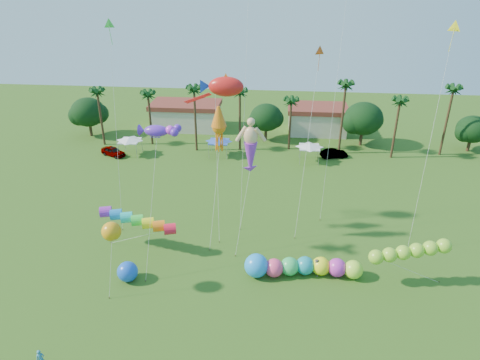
# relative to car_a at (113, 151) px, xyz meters

# --- Properties ---
(ground) EXTENTS (160.00, 160.00, 0.00)m
(ground) POSITION_rel_car_a_xyz_m (22.70, -35.37, -0.72)
(ground) COLOR #285116
(ground) RESTS_ON ground
(tree_line) EXTENTS (69.46, 8.91, 11.00)m
(tree_line) POSITION_rel_car_a_xyz_m (26.26, 8.62, 3.55)
(tree_line) COLOR #3A2819
(tree_line) RESTS_ON ground
(buildings_row) EXTENTS (35.00, 7.00, 4.00)m
(buildings_row) POSITION_rel_car_a_xyz_m (19.61, 14.63, 1.28)
(buildings_row) COLOR beige
(buildings_row) RESTS_ON ground
(tent_row) EXTENTS (31.00, 4.00, 0.60)m
(tent_row) POSITION_rel_car_a_xyz_m (16.70, 0.96, 2.03)
(tent_row) COLOR white
(tent_row) RESTS_ON ground
(car_a) EXTENTS (4.55, 3.44, 1.44)m
(car_a) POSITION_rel_car_a_xyz_m (0.00, 0.00, 0.00)
(car_a) COLOR #4C4C54
(car_a) RESTS_ON ground
(car_b) EXTENTS (4.42, 2.48, 1.38)m
(car_b) POSITION_rel_car_a_xyz_m (34.71, 2.66, -0.03)
(car_b) COLOR #4C4C54
(car_b) RESTS_ON ground
(spectator_a) EXTENTS (0.69, 0.61, 1.58)m
(spectator_a) POSITION_rel_car_a_xyz_m (9.53, -39.73, 0.07)
(spectator_a) COLOR teal
(spectator_a) RESTS_ON ground
(spectator_b) EXTENTS (1.01, 1.09, 1.81)m
(spectator_b) POSITION_rel_car_a_xyz_m (30.15, -27.08, 0.18)
(spectator_b) COLOR gray
(spectator_b) RESTS_ON ground
(caterpillar_inflatable) EXTENTS (11.28, 2.99, 2.29)m
(caterpillar_inflatable) POSITION_rel_car_a_xyz_m (28.48, -27.15, 0.24)
(caterpillar_inflatable) COLOR #FF437C
(caterpillar_inflatable) RESTS_ON ground
(blue_ball) EXTENTS (1.93, 1.93, 1.93)m
(blue_ball) POSITION_rel_car_a_xyz_m (12.53, -29.47, 0.24)
(blue_ball) COLOR blue
(blue_ball) RESTS_ON ground
(rainbow_tube) EXTENTS (9.13, 2.33, 3.58)m
(rainbow_tube) POSITION_rel_car_a_xyz_m (13.52, -24.98, 2.29)
(rainbow_tube) COLOR red
(rainbow_tube) RESTS_ON ground
(green_worm) EXTENTS (10.04, 3.34, 3.82)m
(green_worm) POSITION_rel_car_a_xyz_m (35.29, -27.74, 2.28)
(green_worm) COLOR #91D72F
(green_worm) RESTS_ON ground
(orange_ball_kite) EXTENTS (1.84, 2.31, 7.05)m
(orange_ball_kite) POSITION_rel_car_a_xyz_m (12.17, -30.77, 5.49)
(orange_ball_kite) COLOR orange
(orange_ball_kite) RESTS_ON ground
(merman_kite) EXTENTS (2.75, 5.03, 13.05)m
(merman_kite) POSITION_rel_car_a_xyz_m (23.33, -20.96, 9.60)
(merman_kite) COLOR #E6B182
(merman_kite) RESTS_ON ground
(fish_kite) EXTENTS (5.77, 6.84, 16.76)m
(fish_kite) POSITION_rel_car_a_xyz_m (20.44, -17.18, 14.89)
(fish_kite) COLOR red
(fish_kite) RESTS_ON ground
(squid_kite) EXTENTS (1.72, 5.31, 14.31)m
(squid_kite) POSITION_rel_car_a_xyz_m (19.98, -19.61, 11.33)
(squid_kite) COLOR orange
(squid_kite) RESTS_ON ground
(lobster_kite) EXTENTS (4.34, 6.58, 13.98)m
(lobster_kite) POSITION_rel_car_a_xyz_m (14.99, -24.63, 12.50)
(lobster_kite) COLOR #6026C1
(lobster_kite) RESTS_ON ground
(delta_kite_red) EXTENTS (2.14, 5.26, 19.68)m
(delta_kite_red) POSITION_rel_car_a_xyz_m (29.73, -16.11, 18.00)
(delta_kite_red) COLOR #DB5018
(delta_kite_red) RESTS_ON ground
(delta_kite_yellow) EXTENTS (2.48, 5.33, 22.26)m
(delta_kite_yellow) POSITION_rel_car_a_xyz_m (41.72, -17.25, 20.55)
(delta_kite_yellow) COLOR yellow
(delta_kite_yellow) RESTS_ON ground
(delta_kite_green) EXTENTS (1.21, 3.92, 22.15)m
(delta_kite_green) POSITION_rel_car_a_xyz_m (8.95, -17.52, 20.40)
(delta_kite_green) COLOR green
(delta_kite_green) RESTS_ON ground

